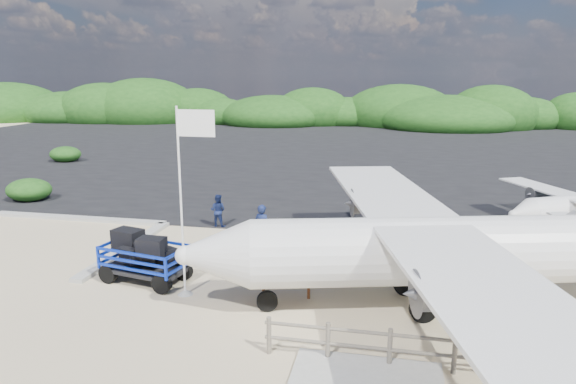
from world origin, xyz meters
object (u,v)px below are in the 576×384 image
baggage_cart (147,281)px  aircraft_small (246,144)px  crew_b (218,210)px  aircraft_large (438,163)px  signboard (286,297)px  flagpole (185,294)px  crew_a (262,228)px  crew_c (291,249)px

baggage_cart → aircraft_small: 34.93m
baggage_cart → crew_b: (0.27, 6.66, 0.77)m
baggage_cart → aircraft_large: size_ratio=0.17×
signboard → crew_b: size_ratio=1.07×
signboard → crew_b: crew_b is taller
flagpole → crew_b: size_ratio=3.92×
crew_a → crew_c: size_ratio=0.99×
signboard → crew_a: crew_a is taller
aircraft_large → aircraft_small: size_ratio=2.52×
crew_c → aircraft_small: bearing=-64.4°
flagpole → crew_a: flagpole is taller
crew_b → crew_a: bearing=139.0°
aircraft_small → crew_c: bearing=82.5°
crew_b → crew_c: (4.46, -5.09, 0.20)m
baggage_cart → aircraft_small: aircraft_small is taller
baggage_cart → flagpole: bearing=-11.4°
baggage_cart → aircraft_small: (-6.44, 34.33, 0.00)m
crew_a → aircraft_small: bearing=-51.5°
baggage_cart → crew_b: crew_b is taller
signboard → crew_b: 8.41m
crew_a → signboard: bearing=135.0°
crew_c → aircraft_small: 34.62m
flagpole → signboard: size_ratio=3.67×
aircraft_small → baggage_cart: bearing=74.3°
signboard → aircraft_small: 36.44m
baggage_cart → crew_a: (3.12, 3.83, 0.96)m
baggage_cart → aircraft_large: aircraft_large is taller
aircraft_large → crew_a: bearing=54.7°
crew_a → crew_c: crew_c is taller
baggage_cart → aircraft_small: size_ratio=0.43×
baggage_cart → crew_c: size_ratio=1.59×
aircraft_large → aircraft_small: bearing=-37.9°
baggage_cart → signboard: (4.95, -0.28, 0.00)m
aircraft_large → aircraft_small: 19.72m
baggage_cart → crew_a: bearing=62.3°
flagpole → crew_b: 7.57m
baggage_cart → crew_a: size_ratio=1.61×
baggage_cart → flagpole: flagpole is taller
crew_c → flagpole: bearing=44.2°
flagpole → aircraft_large: (9.95, 27.27, 0.00)m
flagpole → crew_c: 3.90m
flagpole → crew_c: flagpole is taller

